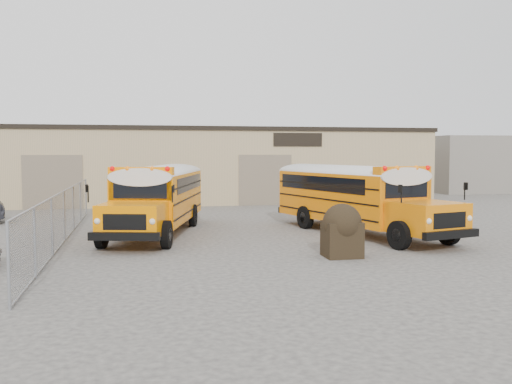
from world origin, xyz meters
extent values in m
plane|color=#423E3C|center=(0.00, 0.00, 0.00)|extent=(120.00, 120.00, 0.00)
cube|color=tan|center=(0.00, 20.00, 2.25)|extent=(30.00, 10.00, 4.50)
cube|color=black|center=(0.00, 20.00, 4.55)|extent=(30.20, 10.20, 0.25)
cube|color=black|center=(6.00, 14.98, 3.90)|extent=(3.00, 0.08, 0.80)
cube|color=gray|center=(-8.00, 14.98, 1.50)|extent=(3.20, 0.08, 3.00)
cube|color=gray|center=(4.00, 14.98, 1.50)|extent=(3.20, 0.08, 3.00)
cylinder|color=gray|center=(-6.00, -6.00, 0.90)|extent=(0.07, 0.07, 1.80)
cylinder|color=gray|center=(-6.00, -3.00, 0.90)|extent=(0.07, 0.07, 1.80)
cylinder|color=gray|center=(-6.00, 0.00, 0.90)|extent=(0.07, 0.07, 1.80)
cylinder|color=gray|center=(-6.00, 3.00, 0.90)|extent=(0.07, 0.07, 1.80)
cylinder|color=gray|center=(-6.00, 6.00, 0.90)|extent=(0.07, 0.07, 1.80)
cylinder|color=gray|center=(-6.00, 9.00, 0.90)|extent=(0.07, 0.07, 1.80)
cylinder|color=gray|center=(-6.00, 12.00, 0.90)|extent=(0.07, 0.07, 1.80)
cylinder|color=gray|center=(-6.00, 3.00, 1.78)|extent=(0.05, 18.00, 0.05)
cylinder|color=gray|center=(-6.00, 3.00, 0.05)|extent=(0.05, 18.00, 0.05)
cube|color=gray|center=(-6.00, 3.00, 0.90)|extent=(0.02, 18.00, 1.70)
cube|color=gray|center=(24.00, 24.00, 2.20)|extent=(10.00, 8.00, 4.40)
cube|color=#FF8500|center=(-1.19, 10.36, 1.39)|extent=(3.87, 7.20, 1.85)
cube|color=#FF8500|center=(-2.28, 6.08, 0.99)|extent=(2.41, 2.41, 1.04)
cube|color=black|center=(-2.03, 7.06, 1.91)|extent=(1.80, 0.51, 0.68)
cube|color=silver|center=(-1.19, 10.36, 2.45)|extent=(3.89, 7.27, 0.36)
cube|color=#FF8500|center=(-1.98, 7.26, 2.48)|extent=(2.25, 0.98, 0.32)
sphere|color=#E50705|center=(-2.95, 7.29, 2.59)|extent=(0.18, 0.18, 0.18)
sphere|color=#E50705|center=(-1.12, 6.82, 2.59)|extent=(0.18, 0.18, 0.18)
sphere|color=orange|center=(-2.45, 7.16, 2.59)|extent=(0.18, 0.18, 0.18)
sphere|color=orange|center=(-1.62, 6.95, 2.59)|extent=(0.18, 0.18, 0.18)
cube|color=black|center=(-2.55, 5.05, 0.58)|extent=(2.19, 0.74, 0.25)
cube|color=black|center=(-0.34, 13.73, 0.58)|extent=(2.19, 0.72, 0.25)
cube|color=black|center=(-1.19, 10.36, 1.33)|extent=(3.88, 7.07, 0.05)
cube|color=black|center=(-1.13, 10.62, 1.91)|extent=(3.63, 6.15, 0.56)
cylinder|color=black|center=(-3.30, 6.44, 0.47)|extent=(0.48, 0.97, 0.94)
cylinder|color=black|center=(-1.22, 5.91, 0.47)|extent=(0.48, 0.97, 0.94)
cylinder|color=black|center=(-1.90, 11.95, 0.47)|extent=(0.48, 0.97, 0.94)
cylinder|color=black|center=(0.18, 11.42, 0.47)|extent=(0.48, 0.97, 0.94)
cube|color=orange|center=(3.29, 8.69, 1.40)|extent=(3.98, 7.25, 1.86)
cube|color=orange|center=(4.44, 4.39, 0.99)|extent=(2.45, 2.45, 1.04)
cube|color=black|center=(4.18, 5.37, 1.93)|extent=(1.81, 0.53, 0.68)
cube|color=silver|center=(3.29, 8.69, 2.47)|extent=(4.00, 7.32, 0.36)
cube|color=orange|center=(4.13, 5.57, 2.50)|extent=(2.27, 1.01, 0.33)
sphere|color=#E50705|center=(3.26, 5.13, 2.61)|extent=(0.18, 0.18, 0.18)
sphere|color=#E50705|center=(5.10, 5.62, 2.61)|extent=(0.18, 0.18, 0.18)
sphere|color=orange|center=(3.77, 5.26, 2.61)|extent=(0.18, 0.18, 0.18)
sphere|color=orange|center=(4.59, 5.48, 2.61)|extent=(0.18, 0.18, 0.18)
cube|color=black|center=(4.72, 3.36, 0.58)|extent=(2.20, 0.77, 0.25)
cube|color=black|center=(2.38, 12.07, 0.58)|extent=(2.20, 0.75, 0.25)
cube|color=black|center=(3.29, 8.69, 1.33)|extent=(3.98, 7.13, 0.05)
cube|color=black|center=(3.22, 8.95, 1.93)|extent=(3.72, 6.21, 0.56)
cylinder|color=black|center=(3.37, 4.21, 0.47)|extent=(0.49, 0.98, 0.94)
cylinder|color=black|center=(5.46, 4.77, 0.47)|extent=(0.49, 0.98, 0.94)
cylinder|color=black|center=(1.89, 9.74, 0.47)|extent=(0.49, 0.98, 0.94)
cylinder|color=black|center=(3.98, 10.30, 0.47)|extent=(0.49, 0.98, 0.94)
cube|color=black|center=(2.54, -1.87, 0.54)|extent=(1.09, 0.99, 1.07)
sphere|color=black|center=(2.54, -1.87, 1.02)|extent=(1.18, 1.18, 1.18)
camera|label=1|loc=(-3.49, -17.94, 3.15)|focal=40.00mm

